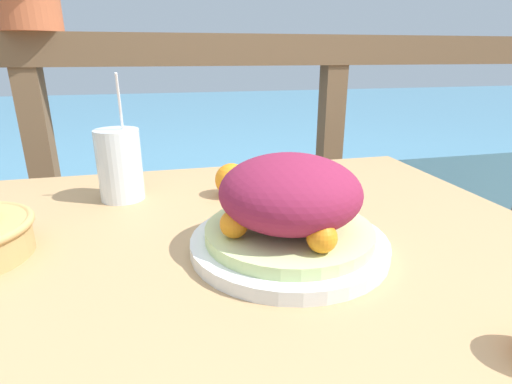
# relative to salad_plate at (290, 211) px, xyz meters

# --- Properties ---
(patio_table) EXTENTS (1.05, 0.87, 0.74)m
(patio_table) POSITION_rel_salad_plate_xyz_m (-0.07, 0.05, -0.16)
(patio_table) COLOR tan
(patio_table) RESTS_ON ground_plane
(railing_fence) EXTENTS (2.80, 0.08, 1.07)m
(railing_fence) POSITION_rel_salad_plate_xyz_m (-0.07, 0.74, -0.03)
(railing_fence) COLOR brown
(railing_fence) RESTS_ON ground_plane
(sea_backdrop) EXTENTS (12.00, 4.00, 0.50)m
(sea_backdrop) POSITION_rel_salad_plate_xyz_m (-0.07, 3.24, -0.55)
(sea_backdrop) COLOR teal
(sea_backdrop) RESTS_ON ground_plane
(salad_plate) EXTENTS (0.29, 0.29, 0.15)m
(salad_plate) POSITION_rel_salad_plate_xyz_m (0.00, 0.00, 0.00)
(salad_plate) COLOR silver
(salad_plate) RESTS_ON patio_table
(drink_glass) EXTENTS (0.09, 0.09, 0.25)m
(drink_glass) POSITION_rel_salad_plate_xyz_m (-0.26, 0.29, 0.01)
(drink_glass) COLOR silver
(drink_glass) RESTS_ON patio_table
(orange_near_glass) EXTENTS (0.07, 0.07, 0.07)m
(orange_near_glass) POSITION_rel_salad_plate_xyz_m (-0.04, 0.26, -0.03)
(orange_near_glass) COLOR orange
(orange_near_glass) RESTS_ON patio_table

